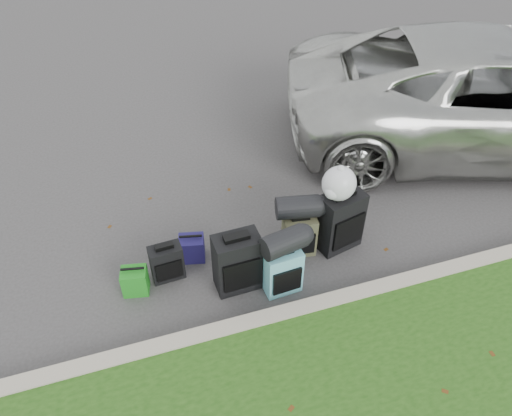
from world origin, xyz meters
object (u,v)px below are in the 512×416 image
object	(u,v)px
suitcase_large_black_left	(237,262)
tote_green	(135,281)
suv	(493,93)
tote_navy	(192,248)
suitcase_teal	(282,271)
suitcase_large_black_right	(340,221)
suitcase_small_black	(167,262)
suitcase_olive	(299,235)

from	to	relation	value
suitcase_large_black_left	tote_green	xyz separation A→B (m)	(-1.09, 0.27, -0.20)
suv	tote_navy	distance (m)	4.95
suitcase_large_black_left	suitcase_teal	distance (m)	0.50
suitcase_large_black_right	suitcase_teal	bearing A→B (deg)	-166.30
suitcase_small_black	suitcase_teal	xyz separation A→B (m)	(1.16, -0.57, 0.06)
suv	suitcase_large_black_left	bearing A→B (deg)	129.18
suitcase_small_black	suitcase_olive	xyz separation A→B (m)	(1.55, -0.08, 0.04)
suitcase_small_black	suitcase_teal	world-z (taller)	suitcase_teal
suitcase_large_black_right	tote_green	distance (m)	2.43
suitcase_olive	suitcase_teal	bearing A→B (deg)	-120.44
suitcase_large_black_right	suv	bearing A→B (deg)	11.58
suitcase_olive	tote_green	distance (m)	1.93
suitcase_teal	tote_navy	size ratio (longest dim) A/B	1.83
tote_green	suitcase_large_black_right	bearing A→B (deg)	11.25
suitcase_olive	suitcase_teal	xyz separation A→B (m)	(-0.39, -0.48, 0.02)
suitcase_small_black	suitcase_teal	distance (m)	1.30
suitcase_olive	tote_navy	bearing A→B (deg)	175.27
suitcase_teal	tote_navy	distance (m)	1.14
suitcase_large_black_left	suitcase_large_black_right	xyz separation A→B (m)	(1.33, 0.24, 0.02)
suitcase_small_black	suitcase_large_black_right	bearing A→B (deg)	-6.84
suitcase_large_black_left	suitcase_large_black_right	world-z (taller)	suitcase_large_black_right
suitcase_small_black	tote_green	xyz separation A→B (m)	(-0.38, -0.10, -0.07)
tote_green	suitcase_teal	bearing A→B (deg)	-5.07
suv	suitcase_olive	xyz separation A→B (m)	(-3.55, -1.36, -0.57)
tote_navy	suitcase_small_black	bearing A→B (deg)	-135.18
suv	suitcase_large_black_left	size ratio (longest dim) A/B	8.38
suitcase_olive	suitcase_small_black	bearing A→B (deg)	-174.75
suitcase_small_black	suitcase_large_black_left	world-z (taller)	suitcase_large_black_left
suitcase_small_black	tote_green	world-z (taller)	suitcase_small_black
suitcase_olive	suitcase_large_black_left	bearing A→B (deg)	-153.18
tote_navy	tote_green	bearing A→B (deg)	-143.87
suitcase_large_black_right	tote_green	xyz separation A→B (m)	(-2.42, 0.03, -0.23)
tote_navy	suv	bearing A→B (deg)	25.74
suitcase_large_black_left	suitcase_large_black_right	bearing A→B (deg)	8.36
suitcase_olive	suitcase_large_black_right	xyz separation A→B (m)	(0.49, -0.04, 0.12)
suv	suitcase_olive	size ratio (longest dim) A/B	11.49
suitcase_large_black_left	tote_navy	world-z (taller)	suitcase_large_black_left
suitcase_olive	suitcase_teal	distance (m)	0.62
tote_navy	suitcase_teal	bearing A→B (deg)	-29.37
suitcase_large_black_left	tote_green	world-z (taller)	suitcase_large_black_left
suitcase_small_black	tote_navy	size ratio (longest dim) A/B	1.46
suitcase_teal	tote_green	size ratio (longest dim) A/B	1.82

